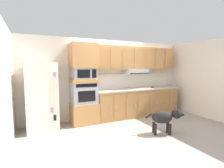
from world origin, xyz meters
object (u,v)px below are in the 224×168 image
at_px(dog, 165,117).
at_px(refrigerator, 42,97).
at_px(microwave, 84,73).
at_px(screwdriver, 152,87).
at_px(built_in_oven, 84,93).

bearing_deg(dog, refrigerator, 173.67).
height_order(microwave, screwdriver, microwave).
distance_m(built_in_oven, dog, 2.33).
xyz_separation_m(microwave, dog, (1.57, -1.65, -1.04)).
bearing_deg(built_in_oven, screwdriver, 1.22).
bearing_deg(dog, microwave, 157.54).
height_order(screwdriver, dog, screwdriver).
relative_size(built_in_oven, microwave, 1.09).
bearing_deg(screwdriver, dog, -118.88).
xyz_separation_m(built_in_oven, microwave, (0.00, -0.00, 0.56)).
relative_size(refrigerator, dog, 1.92).
bearing_deg(dog, built_in_oven, 157.54).
bearing_deg(refrigerator, microwave, 3.40).
bearing_deg(refrigerator, built_in_oven, 3.40).
bearing_deg(microwave, built_in_oven, 179.23).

